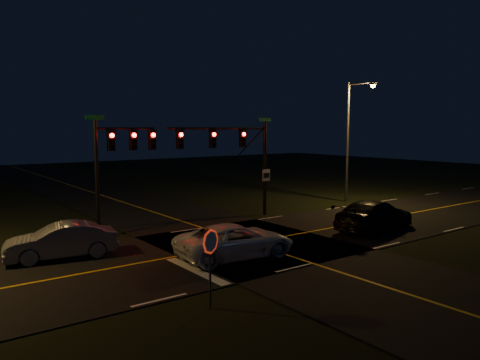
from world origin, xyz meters
TOP-DOWN VIEW (x-y plane):
  - ground at (0.00, 0.00)m, footprint 120.00×120.00m
  - road_ew at (0.00, 0.00)m, footprint 120.00×9.00m
  - road_ns at (0.00, 0.00)m, footprint 8.00×120.00m
  - lane_markings at (0.24, -0.10)m, footprint 120.00×120.00m
  - streetlight_ne at (14.00, 5.64)m, footprint 0.50×2.46m
  - signal_mast_ne at (3.14, 5.49)m, footprint 7.47×0.41m
  - signal_mast_nw at (-4.39, 5.49)m, footprint 3.77×0.41m
  - stop_sign at (-6.00, -5.83)m, footprint 0.75×0.33m
  - pickup_white at (-2.04, -1.67)m, footprint 3.43×5.73m
  - suv_dark at (7.28, -1.78)m, footprint 4.25×6.49m
  - sedan_silver at (-8.15, 2.68)m, footprint 3.06×5.09m

SIDE VIEW (x-z plane):
  - ground at x=0.00m, z-range 0.00..0.00m
  - road_ew at x=0.00m, z-range 0.00..0.04m
  - road_ns at x=0.00m, z-range 0.00..0.04m
  - lane_markings at x=0.24m, z-range 0.04..0.05m
  - pickup_white at x=-2.04m, z-range 0.00..1.46m
  - sedan_silver at x=-8.15m, z-range 0.00..1.51m
  - suv_dark at x=7.28m, z-range 0.00..1.66m
  - stop_sign at x=-6.00m, z-range 0.56..3.11m
  - signal_mast_nw at x=-4.39m, z-range 1.13..7.39m
  - signal_mast_ne at x=3.14m, z-range 1.22..7.48m
  - streetlight_ne at x=14.00m, z-range 0.84..9.84m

